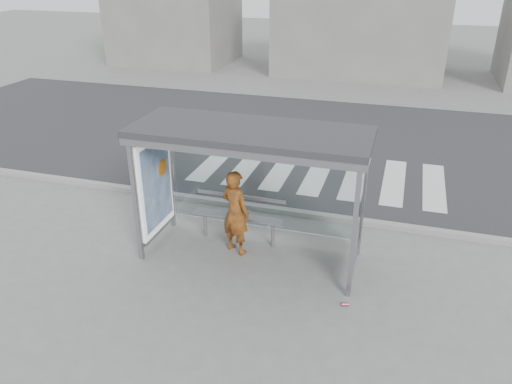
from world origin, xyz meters
TOP-DOWN VIEW (x-y plane):
  - ground at (0.00, 0.00)m, footprint 80.00×80.00m
  - road at (0.00, 7.00)m, footprint 30.00×10.00m
  - curb at (0.00, 1.95)m, footprint 30.00×0.18m
  - crosswalk at (0.50, 4.50)m, footprint 6.55×3.00m
  - bus_shelter at (-0.37, 0.06)m, footprint 4.25×1.65m
  - building_left at (-10.00, 18.00)m, footprint 6.00×5.00m
  - building_center at (0.00, 18.00)m, footprint 8.00×5.00m
  - person at (-0.34, 0.11)m, footprint 0.74×0.62m
  - bench at (-0.41, 0.50)m, footprint 1.88×0.32m
  - soda_can at (1.99, -1.01)m, footprint 0.13×0.09m

SIDE VIEW (x-z plane):
  - ground at x=0.00m, z-range 0.00..0.00m
  - crosswalk at x=0.50m, z-range 0.00..0.00m
  - road at x=0.00m, z-range 0.00..0.01m
  - soda_can at x=1.99m, z-range 0.00..0.06m
  - curb at x=0.00m, z-range 0.00..0.12m
  - bench at x=-0.41m, z-range 0.09..1.06m
  - person at x=-0.34m, z-range 0.00..1.73m
  - bus_shelter at x=-0.37m, z-range 0.67..3.29m
  - building_center at x=0.00m, z-range 0.00..5.00m
  - building_left at x=-10.00m, z-range 0.00..6.00m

